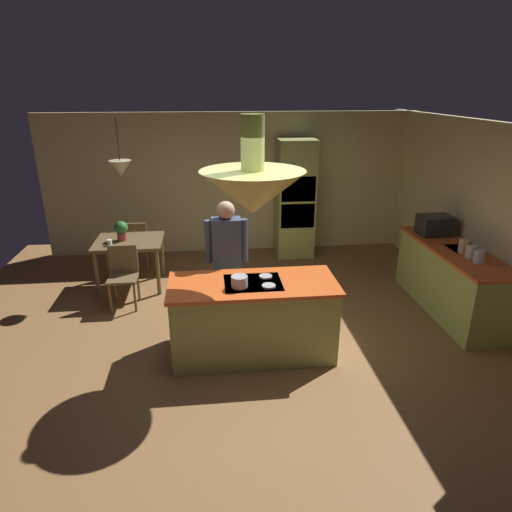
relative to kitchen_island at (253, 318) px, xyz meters
The scene contains 19 objects.
ground 0.50m from the kitchen_island, 90.00° to the left, with size 8.16×8.16×0.00m, color olive.
wall_back 3.74m from the kitchen_island, 90.00° to the left, with size 6.80×0.10×2.55m, color beige.
wall_right 3.40m from the kitchen_island, 10.46° to the left, with size 0.10×7.20×2.55m, color beige.
kitchen_island is the anchor object (origin of this frame).
counter_run_right 2.95m from the kitchen_island, 15.71° to the left, with size 0.73×2.13×0.92m.
oven_tower 3.48m from the kitchen_island, 71.26° to the left, with size 0.66×0.62×2.12m.
dining_table 2.71m from the kitchen_island, 128.99° to the left, with size 1.01×0.84×0.76m.
person_at_island 0.89m from the kitchen_island, 110.69° to the left, with size 0.53×0.22×1.68m.
range_hood 1.51m from the kitchen_island, 90.00° to the left, with size 1.10×1.10×1.00m.
pendant_light_over_table 3.04m from the kitchen_island, 128.99° to the left, with size 0.32×0.32×0.82m.
chair_facing_island 2.24m from the kitchen_island, 139.35° to the left, with size 0.40×0.40×0.87m.
chair_by_back_wall 3.23m from the kitchen_island, 121.81° to the left, with size 0.40×0.40×0.87m.
potted_plant_on_table 2.81m from the kitchen_island, 130.30° to the left, with size 0.20×0.20×0.30m.
cup_on_table 2.73m from the kitchen_island, 135.72° to the left, with size 0.07×0.07×0.09m, color white.
canister_flour 2.90m from the kitchen_island, ahead, with size 0.13×0.13×0.17m, color silver.
canister_sugar 2.93m from the kitchen_island, ahead, with size 0.13×0.13×0.16m, color silver.
canister_tea 2.96m from the kitchen_island, 12.66° to the left, with size 0.13×0.13×0.18m, color #E0B78C.
microwave_on_counter 3.23m from the kitchen_island, 26.67° to the left, with size 0.46×0.36×0.28m, color #232326.
cooking_pot_on_cooktop 0.57m from the kitchen_island, 140.91° to the right, with size 0.18×0.18×0.12m, color #B2B2B7.
Camera 1 is at (-0.46, -4.70, 2.97)m, focal length 31.16 mm.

